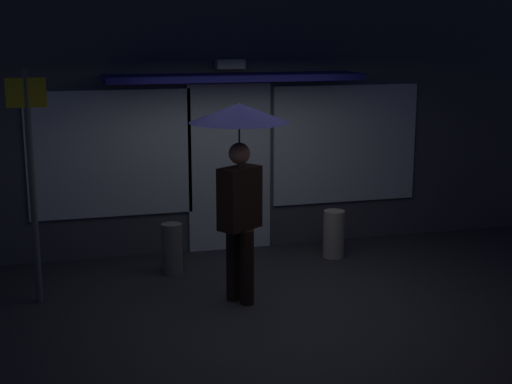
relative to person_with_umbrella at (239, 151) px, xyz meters
The scene contains 6 objects.
ground_plane 1.70m from the person_with_umbrella, 30.52° to the right, with size 18.00×18.00×0.00m, color #2D2D33.
building_facade 2.24m from the person_with_umbrella, 80.47° to the left, with size 9.90×1.00×4.56m.
person_with_umbrella is the anchor object (origin of this frame).
street_sign_post 2.18m from the person_with_umbrella, 165.11° to the left, with size 0.40×0.07×2.50m.
sidewalk_bollard 2.41m from the person_with_umbrella, 38.72° to the left, with size 0.27×0.27×0.61m, color #B2A899.
sidewalk_bollard_2 1.84m from the person_with_umbrella, 115.95° to the left, with size 0.25×0.25×0.62m, color slate.
Camera 1 is at (-2.18, -7.12, 2.88)m, focal length 51.93 mm.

